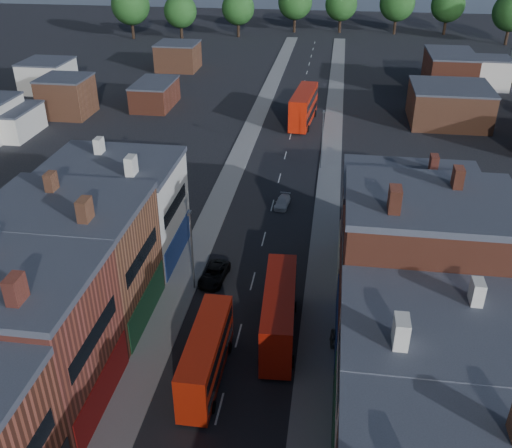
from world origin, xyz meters
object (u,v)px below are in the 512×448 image
(bus_0, at_px, (206,355))
(car_3, at_px, (282,202))
(car_2, at_px, (214,274))
(ped_3, at_px, (332,338))
(bus_1, at_px, (279,312))
(bus_2, at_px, (304,106))

(bus_0, relative_size, car_3, 2.67)
(car_2, height_order, ped_3, ped_3)
(bus_1, xyz_separation_m, ped_3, (4.40, -0.94, -1.43))
(car_2, bearing_deg, bus_0, -74.86)
(bus_2, bearing_deg, bus_1, -83.05)
(bus_0, xyz_separation_m, ped_3, (9.20, 4.65, -1.20))
(bus_2, relative_size, car_3, 3.46)
(bus_0, distance_m, bus_2, 59.65)
(bus_0, bearing_deg, car_3, 84.80)
(bus_1, bearing_deg, car_2, 130.47)
(car_3, bearing_deg, bus_2, 95.37)
(car_3, bearing_deg, bus_0, -89.34)
(bus_0, relative_size, ped_3, 5.08)
(ped_3, bearing_deg, bus_2, -3.10)
(bus_2, height_order, car_2, bus_2)
(bus_1, xyz_separation_m, bus_2, (-1.80, 53.98, 0.40))
(ped_3, bearing_deg, car_3, 5.29)
(bus_1, height_order, car_3, bus_1)
(bus_1, height_order, bus_2, bus_2)
(bus_1, relative_size, car_2, 2.32)
(bus_2, bearing_deg, car_2, -91.27)
(bus_1, distance_m, bus_2, 54.01)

